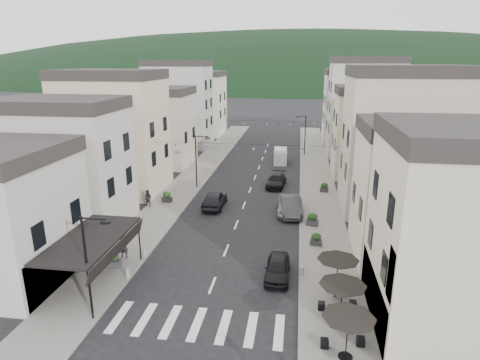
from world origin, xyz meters
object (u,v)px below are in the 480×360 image
Objects in this scene: parked_car_a at (278,268)px; pedestrian_b at (148,198)px; parked_car_d at (276,181)px; parked_car_c at (290,206)px; delivery_van at (280,155)px; pedestrian_a at (124,246)px; parked_car_b at (290,206)px; parked_car_e at (215,199)px.

pedestrian_b is (-13.28, 11.40, 0.28)m from parked_car_a.
pedestrian_b reaches higher than parked_car_d.
delivery_van is at bearing 93.04° from parked_car_c.
pedestrian_b is at bearing -138.43° from parked_car_d.
pedestrian_a is at bearing -111.67° from parked_car_d.
parked_car_b is 19.79m from delivery_van.
parked_car_a is 14.27m from parked_car_e.
pedestrian_b reaches higher than parked_car_c.
parked_car_a is 20.18m from parked_car_d.
delivery_van is at bearing 72.08° from pedestrian_a.
parked_car_d is 11.24m from delivery_van.
pedestrian_b is (-13.80, -0.27, 0.13)m from parked_car_b.
delivery_van is (5.51, 18.88, 0.23)m from parked_car_e.
parked_car_e is 19.67m from delivery_van.
parked_car_e is 12.32m from pedestrian_a.
parked_car_d is 9.48m from parked_car_e.
pedestrian_a is (-11.14, 0.94, 0.40)m from parked_car_a.
parked_car_d is 14.85m from pedestrian_b.
parked_car_b is 1.06× the size of parked_car_d.
pedestrian_b is (-2.14, 10.46, -0.11)m from pedestrian_a.
delivery_van is (-1.89, 19.55, 0.33)m from parked_car_c.
parked_car_c is 8.51m from parked_car_d.
parked_car_e is at bearing 119.61° from parked_car_a.
parked_car_c is 2.72× the size of pedestrian_a.
parked_car_c is 19.64m from delivery_van.
pedestrian_a reaches higher than parked_car_c.
pedestrian_b is (-6.40, -1.09, 0.14)m from parked_car_e.
parked_car_c reaches higher than parked_car_a.
parked_car_e is (-7.40, 0.83, -0.01)m from parked_car_b.
parked_car_b is 0.19m from parked_car_c.
pedestrian_a is (-4.26, -11.55, 0.25)m from parked_car_e.
parked_car_d is (-1.80, 8.47, -0.14)m from parked_car_b.
parked_car_d is at bearing 46.81° from pedestrian_b.
parked_car_c is (0.52, 11.83, 0.04)m from parked_car_a.
parked_car_a is 11.19m from pedestrian_a.
pedestrian_a is (-11.66, -10.88, 0.35)m from parked_car_c.
delivery_van is (-0.09, 11.23, 0.36)m from parked_car_d.
parked_car_b is at bearing 173.77° from parked_car_e.
delivery_van is 2.71× the size of pedestrian_b.
parked_car_c reaches higher than parked_car_d.
pedestrian_b reaches higher than parked_car_b.
parked_car_d is at bearing 62.69° from pedestrian_a.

